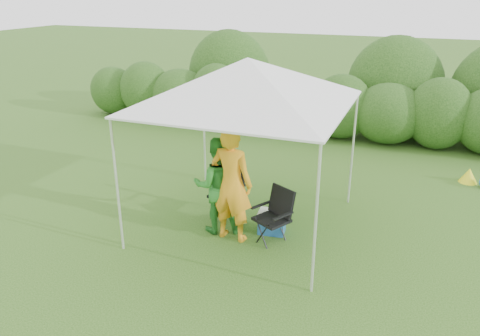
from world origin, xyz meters
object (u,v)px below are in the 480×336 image
(chair_right, at_px, (276,212))
(woman, at_px, (218,185))
(canopy, at_px, (247,82))
(cooler, at_px, (272,222))
(man, at_px, (231,184))
(chair_left, at_px, (228,188))

(chair_right, height_order, woman, woman)
(canopy, distance_m, chair_right, 2.09)
(canopy, bearing_deg, cooler, -16.47)
(canopy, xyz_separation_m, man, (-0.05, -0.55, -1.51))
(chair_right, relative_size, cooler, 1.82)
(canopy, distance_m, cooler, 2.33)
(canopy, height_order, chair_right, canopy)
(canopy, height_order, cooler, canopy)
(cooler, bearing_deg, man, -151.00)
(chair_left, relative_size, woman, 0.56)
(man, bearing_deg, chair_left, -59.56)
(woman, bearing_deg, chair_right, 156.88)
(canopy, xyz_separation_m, chair_left, (-0.43, 0.22, -1.95))
(canopy, bearing_deg, man, -95.02)
(chair_left, distance_m, woman, 0.68)
(chair_right, height_order, cooler, chair_right)
(woman, distance_m, cooler, 1.09)
(canopy, xyz_separation_m, chair_right, (0.63, -0.37, -1.96))
(canopy, relative_size, woman, 1.90)
(canopy, distance_m, woman, 1.73)
(chair_left, height_order, man, man)
(chair_right, xyz_separation_m, man, (-0.68, -0.19, 0.45))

